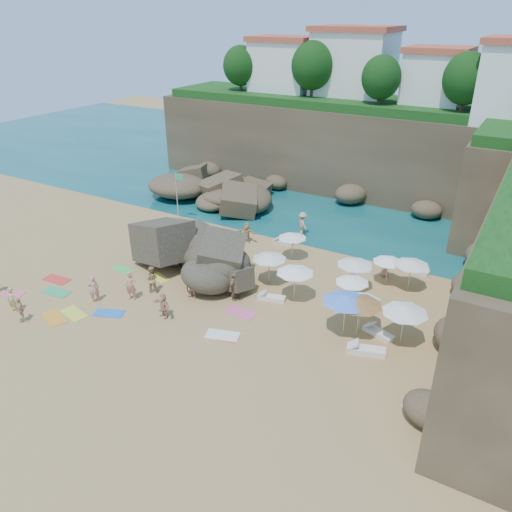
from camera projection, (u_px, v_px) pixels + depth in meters
The scene contains 48 objects.
ground at pixel (205, 295), 31.76m from camera, with size 120.00×120.00×0.00m, color tan.
seawater at pixel (363, 174), 55.01m from camera, with size 120.00×120.00×0.00m, color #0C4751.
cliff_back at pixel (369, 151), 48.47m from camera, with size 44.00×8.00×8.00m, color brown.
rock_promontory at pixel (208, 194), 49.11m from camera, with size 12.00×7.00×2.00m, color brown, non-canonical shape.
clifftop_buildings at pixel (390, 72), 45.44m from camera, with size 28.48×9.48×7.00m.
clifftop_trees at pixel (390, 80), 39.75m from camera, with size 35.60×23.82×4.40m.
marina_masts at pixel (236, 131), 61.11m from camera, with size 3.10×0.10×6.00m.
rock_outcrop at pixel (206, 271), 34.68m from camera, with size 8.14×6.10×3.25m, color brown, non-canonical shape.
flag_pole at pixel (178, 190), 41.91m from camera, with size 0.82×0.18×4.23m.
parasol_0 at pixel (269, 257), 32.31m from camera, with size 2.27×2.27×2.14m.
parasol_1 at pixel (292, 236), 35.69m from camera, with size 2.06×2.06×1.95m.
parasol_2 at pixel (389, 260), 32.36m from camera, with size 2.02×2.02×1.91m.
parasol_3 at pixel (412, 263), 31.57m from camera, with size 2.25×2.25×2.13m.
parasol_5 at pixel (295, 270), 30.46m from camera, with size 2.34×2.34×2.21m.
parasol_6 at pixel (360, 302), 26.89m from camera, with size 2.53×2.53×2.39m.
parasol_7 at pixel (362, 299), 27.58m from camera, with size 2.25×2.25×2.13m.
parasol_8 at pixel (355, 263), 31.49m from camera, with size 2.29×2.29×2.17m.
parasol_9 at pixel (352, 280), 29.85m from camera, with size 2.06×2.06×1.94m.
parasol_10 at pixel (346, 298), 27.02m from camera, with size 2.63×2.63×2.48m.
parasol_11 at pixel (405, 310), 26.27m from camera, with size 2.47×2.47×2.33m.
lounger_0 at pixel (283, 243), 38.64m from camera, with size 1.59×0.53×0.25m, color silver.
lounger_1 at pixel (415, 270), 34.49m from camera, with size 1.87×0.62×0.29m, color silver.
lounger_2 at pixel (359, 272), 34.26m from camera, with size 1.54×0.51×0.24m, color silver.
lounger_3 at pixel (272, 298), 31.22m from camera, with size 1.72×0.57×0.27m, color white.
lounger_4 at pixel (378, 333), 27.79m from camera, with size 1.83×0.61×0.28m, color silver.
lounger_5 at pixel (366, 350), 26.37m from camera, with size 2.01×0.67×0.31m, color white.
towel_1 at pixel (12, 294), 31.90m from camera, with size 1.57×0.79×0.03m, color #E85A6F.
towel_2 at pixel (54, 318), 29.42m from camera, with size 1.92×0.96×0.03m, color orange.
towel_3 at pixel (57, 292), 32.08m from camera, with size 1.83×0.92×0.03m, color #2DA05C.
towel_4 at pixel (74, 313), 29.82m from camera, with size 1.82×0.91×0.03m, color #D0D738.
towel_7 at pixel (57, 279), 33.57m from camera, with size 1.87×0.94×0.03m, color red.
towel_8 at pixel (109, 313), 29.85m from camera, with size 1.79×0.90×0.03m, color blue.
towel_9 at pixel (241, 312), 29.95m from camera, with size 1.93×0.97×0.03m, color #DF5684.
towel_10 at pixel (225, 337), 27.68m from camera, with size 1.49×0.74×0.03m, color #FC5427.
towel_11 at pixel (124, 270), 34.83m from camera, with size 1.64×0.82×0.03m, color green.
towel_12 at pixel (160, 278), 33.81m from camera, with size 1.49×0.74×0.03m, color yellow.
towel_13 at pixel (222, 335), 27.83m from camera, with size 1.86×0.93×0.03m, color silver.
person_stand_0 at pixel (12, 300), 29.68m from camera, with size 0.59×0.39×1.63m, color tan.
person_stand_1 at pixel (152, 279), 31.80m from camera, with size 0.87×0.68×1.80m, color tan.
person_stand_2 at pixel (303, 224), 39.92m from camera, with size 1.23×0.51×1.90m, color tan.
person_stand_3 at pixel (234, 287), 30.86m from camera, with size 1.10×0.46×1.87m, color #956F4A.
person_stand_4 at pixel (385, 266), 33.70m from camera, with size 0.77×0.42×1.57m, color tan.
person_stand_5 at pixel (247, 232), 38.69m from camera, with size 1.50×0.43×1.62m, color tan.
person_stand_6 at pixel (94, 289), 30.73m from camera, with size 0.65×0.43×1.78m, color tan.
person_lie_1 at pixel (23, 318), 29.06m from camera, with size 0.88×1.50×0.37m, color tan.
person_lie_3 at pixel (164, 314), 29.43m from camera, with size 1.44×1.55×0.41m, color tan.
person_lie_4 at pixel (132, 296), 31.24m from camera, with size 0.68×1.88×0.45m, color tan.
person_lie_5 at pixel (193, 295), 31.28m from camera, with size 0.69×1.42×0.54m, color tan.
Camera 1 is at (16.53, -22.04, 16.34)m, focal length 35.00 mm.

